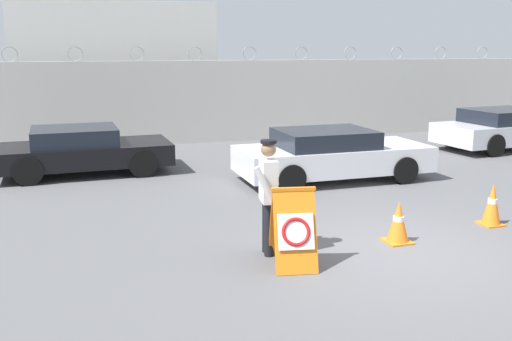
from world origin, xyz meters
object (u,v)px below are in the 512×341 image
object	(u,v)px
parked_car_far_side	(507,129)
security_guard	(268,191)
traffic_cone_mid	(398,222)
traffic_cone_far	(492,204)
parked_car_front_coupe	(82,150)
parked_car_rear_sedan	(331,155)
barricade_sign	(293,228)

from	to	relation	value
parked_car_far_side	security_guard	bearing A→B (deg)	-152.12
security_guard	traffic_cone_mid	world-z (taller)	security_guard
traffic_cone_mid	traffic_cone_far	size ratio (longest dim) A/B	0.91
traffic_cone_mid	parked_car_front_coupe	world-z (taller)	parked_car_front_coupe
parked_car_front_coupe	parked_car_far_side	distance (m)	12.68
traffic_cone_mid	parked_car_rear_sedan	world-z (taller)	parked_car_rear_sedan
traffic_cone_mid	parked_car_rear_sedan	bearing A→B (deg)	79.33
barricade_sign	traffic_cone_mid	size ratio (longest dim) A/B	1.68
barricade_sign	traffic_cone_mid	world-z (taller)	barricade_sign
security_guard	parked_car_far_side	distance (m)	12.04
security_guard	parked_car_front_coupe	bearing A→B (deg)	-151.07
parked_car_rear_sedan	parked_car_far_side	size ratio (longest dim) A/B	0.97
traffic_cone_far	parked_car_front_coupe	world-z (taller)	parked_car_front_coupe
barricade_sign	parked_car_far_side	world-z (taller)	parked_car_far_side
traffic_cone_far	parked_car_rear_sedan	distance (m)	4.29
traffic_cone_far	parked_car_front_coupe	xyz separation A→B (m)	(-6.90, 6.58, 0.22)
barricade_sign	security_guard	size ratio (longest dim) A/B	0.66
parked_car_rear_sedan	traffic_cone_far	bearing A→B (deg)	-73.70
barricade_sign	parked_car_front_coupe	size ratio (longest dim) A/B	0.27
security_guard	parked_car_front_coupe	world-z (taller)	security_guard
security_guard	parked_car_front_coupe	xyz separation A→B (m)	(-2.62, 6.78, -0.39)
parked_car_front_coupe	parked_car_rear_sedan	xyz separation A→B (m)	(5.64, -2.49, 0.02)
barricade_sign	security_guard	world-z (taller)	security_guard
barricade_sign	traffic_cone_far	size ratio (longest dim) A/B	1.53
parked_car_far_side	parked_car_rear_sedan	bearing A→B (deg)	-167.21
traffic_cone_far	parked_car_far_side	size ratio (longest dim) A/B	0.16
barricade_sign	traffic_cone_mid	distance (m)	2.06
barricade_sign	parked_car_far_side	size ratio (longest dim) A/B	0.25
traffic_cone_mid	security_guard	bearing A→B (deg)	176.69
barricade_sign	traffic_cone_mid	bearing A→B (deg)	23.05
barricade_sign	parked_car_far_side	bearing A→B (deg)	46.52
barricade_sign	security_guard	bearing A→B (deg)	119.23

